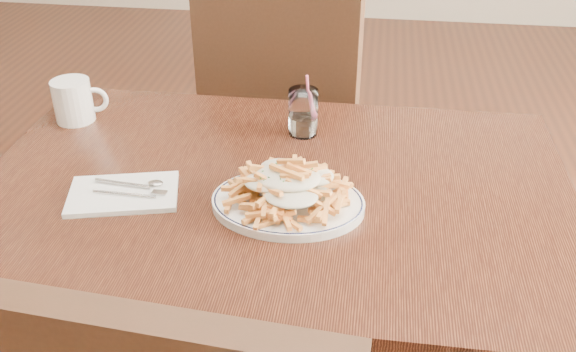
% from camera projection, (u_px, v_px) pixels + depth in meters
% --- Properties ---
extents(table, '(1.20, 0.80, 0.75)m').
position_uv_depth(table, '(273.00, 215.00, 1.34)').
color(table, black).
rests_on(table, ground).
extents(chair_far, '(0.55, 0.55, 1.01)m').
position_uv_depth(chair_far, '(289.00, 119.00, 1.93)').
color(chair_far, black).
rests_on(chair_far, ground).
extents(fries_plate, '(0.34, 0.31, 0.02)m').
position_uv_depth(fries_plate, '(288.00, 203.00, 1.21)').
color(fries_plate, white).
rests_on(fries_plate, table).
extents(loaded_fries, '(0.23, 0.18, 0.07)m').
position_uv_depth(loaded_fries, '(288.00, 182.00, 1.19)').
color(loaded_fries, '#E49645').
rests_on(loaded_fries, fries_plate).
extents(napkin, '(0.24, 0.18, 0.01)m').
position_uv_depth(napkin, '(123.00, 194.00, 1.25)').
color(napkin, silver).
rests_on(napkin, table).
extents(cutlery, '(0.16, 0.06, 0.01)m').
position_uv_depth(cutlery, '(124.00, 189.00, 1.25)').
color(cutlery, silver).
rests_on(cutlery, napkin).
extents(water_glass, '(0.07, 0.07, 0.15)m').
position_uv_depth(water_glass, '(303.00, 115.00, 1.45)').
color(water_glass, white).
rests_on(water_glass, table).
extents(coffee_mug, '(0.13, 0.09, 0.10)m').
position_uv_depth(coffee_mug, '(74.00, 101.00, 1.51)').
color(coffee_mug, white).
rests_on(coffee_mug, table).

